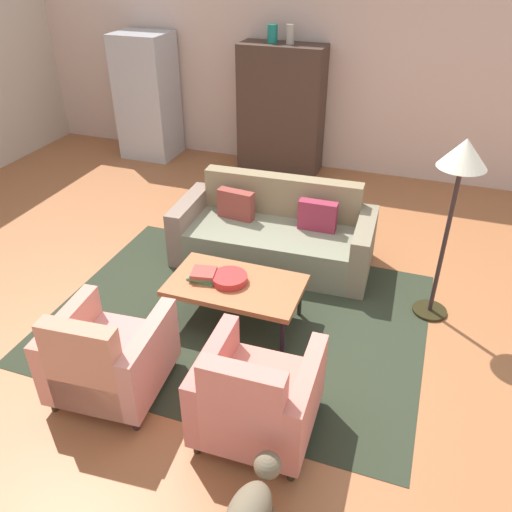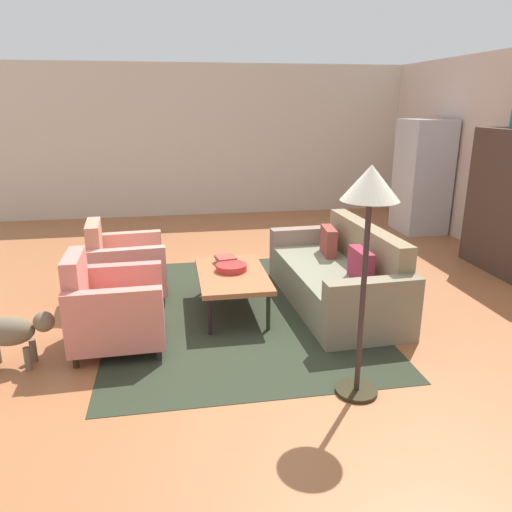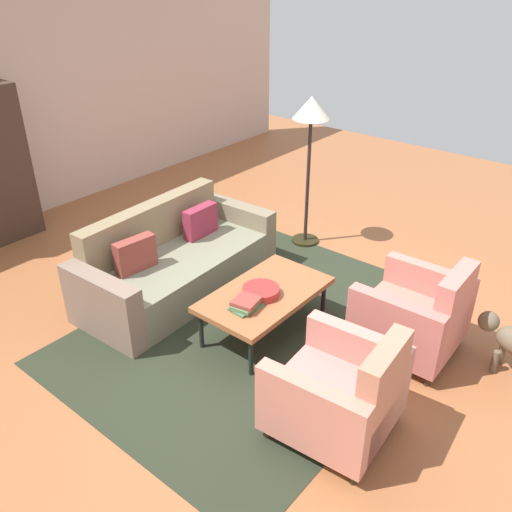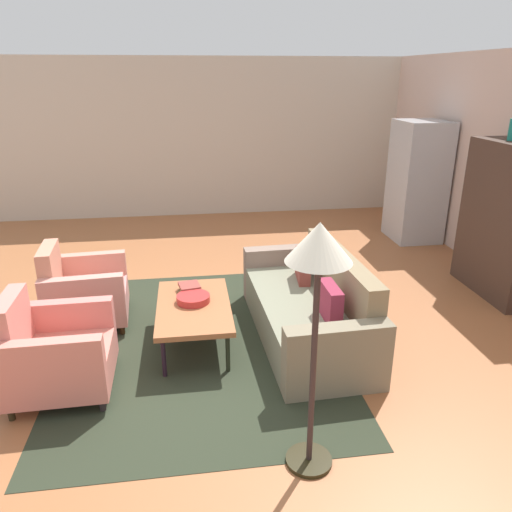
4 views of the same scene
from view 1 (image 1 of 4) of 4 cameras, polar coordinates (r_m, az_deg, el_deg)
name	(u,v)px [view 1 (image 1 of 4)]	position (r m, az deg, el deg)	size (l,w,h in m)	color
ground_plane	(252,318)	(4.96, -0.40, -6.80)	(11.88, 11.88, 0.00)	#A46139
wall_back	(347,73)	(7.87, 9.87, 19.02)	(9.90, 0.12, 2.80)	beige
area_rug	(238,317)	(4.98, -1.94, -6.63)	(3.40, 2.60, 0.01)	#293021
couch	(275,234)	(5.71, 2.09, 2.36)	(2.14, 0.99, 0.86)	gray
coffee_table	(236,286)	(4.71, -2.24, -3.33)	(1.20, 0.70, 0.42)	black
armchair_left	(106,360)	(4.19, -15.99, -10.86)	(0.86, 0.86, 0.88)	#382D1F
armchair_right	(255,400)	(3.75, -0.08, -15.46)	(0.82, 0.82, 0.88)	black
fruit_bowl	(229,279)	(4.68, -2.91, -2.48)	(0.32, 0.32, 0.07)	#B22B29
book_stack	(204,275)	(4.74, -5.71, -2.08)	(0.28, 0.23, 0.08)	#4A724D
cabinet	(281,110)	(7.86, 2.77, 15.64)	(1.20, 0.51, 1.80)	#402D24
vase_tall	(272,34)	(7.67, 1.81, 23.06)	(0.14, 0.14, 0.24)	#17786A
vase_round	(290,34)	(7.60, 3.76, 22.98)	(0.11, 0.11, 0.25)	#AB9F92
refrigerator	(148,97)	(8.59, -11.73, 16.65)	(0.80, 0.73, 1.85)	#B7BABF
floor_lamp	(460,171)	(4.61, 21.38, 8.60)	(0.40, 0.40, 1.72)	black
dog	(251,509)	(3.30, -0.53, -25.83)	(0.27, 0.71, 0.48)	#6D5F49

